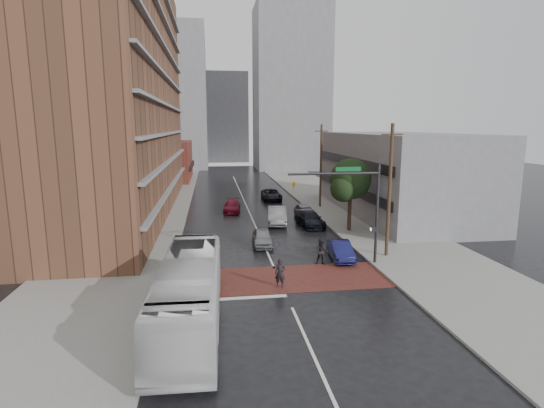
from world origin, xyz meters
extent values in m
plane|color=black|center=(0.00, 0.00, 0.00)|extent=(160.00, 160.00, 0.00)
cube|color=brown|center=(0.00, 0.50, 0.01)|extent=(14.00, 5.00, 0.02)
cube|color=gray|center=(-11.50, 25.00, 0.07)|extent=(9.00, 90.00, 0.15)
cube|color=gray|center=(11.50, 25.00, 0.07)|extent=(9.00, 90.00, 0.15)
cube|color=brown|center=(-14.00, 24.00, 14.00)|extent=(10.00, 44.00, 28.00)
cube|color=maroon|center=(-12.00, 54.00, 3.50)|extent=(8.00, 16.00, 7.00)
cube|color=gray|center=(16.50, 20.00, 4.50)|extent=(11.00, 26.00, 9.00)
cube|color=gray|center=(-14.00, 78.00, 16.00)|extent=(18.00, 16.00, 32.00)
cube|color=gray|center=(14.00, 72.00, 18.00)|extent=(16.00, 14.00, 36.00)
cube|color=gray|center=(0.00, 95.00, 12.00)|extent=(12.00, 10.00, 24.00)
cylinder|color=#332319|center=(8.50, 12.00, 2.00)|extent=(0.36, 0.36, 4.00)
sphere|color=#1D3116|center=(8.50, 12.00, 5.00)|extent=(3.80, 3.80, 3.80)
sphere|color=#1D3116|center=(7.60, 11.20, 4.20)|extent=(2.40, 2.40, 2.40)
sphere|color=#1D3116|center=(9.30, 12.80, 4.40)|extent=(2.60, 2.60, 2.60)
cylinder|color=#2D2D33|center=(7.30, 2.50, 3.60)|extent=(0.20, 0.20, 7.20)
cylinder|color=#2D2D33|center=(4.10, 2.50, 6.60)|extent=(6.40, 0.16, 0.16)
imported|color=gold|center=(1.30, 2.50, 5.60)|extent=(0.20, 0.16, 1.00)
cube|color=#0C5926|center=(5.10, 2.50, 6.90)|extent=(1.80, 0.05, 0.30)
cube|color=#2D2D33|center=(7.05, 2.50, 2.60)|extent=(0.30, 0.30, 0.35)
cylinder|color=#473321|center=(8.80, 4.00, 5.00)|extent=(0.26, 0.26, 10.00)
cube|color=#473321|center=(8.80, 4.00, 9.20)|extent=(1.60, 0.12, 0.12)
cylinder|color=#473321|center=(8.80, 24.00, 5.00)|extent=(0.26, 0.26, 10.00)
cube|color=#473321|center=(8.80, 24.00, 9.20)|extent=(1.60, 0.12, 0.12)
imported|color=silver|center=(-5.42, -5.29, 1.71)|extent=(3.27, 12.35, 3.41)
imported|color=black|center=(-0.16, -0.95, 0.91)|extent=(0.77, 0.63, 1.82)
imported|color=black|center=(3.48, 3.00, 0.93)|extent=(1.06, 0.93, 1.86)
imported|color=#929598|center=(-0.15, 8.40, 0.69)|extent=(1.87, 4.16, 1.39)
imported|color=#9FA0A6|center=(2.29, 16.07, 0.86)|extent=(2.49, 5.41, 1.72)
imported|color=maroon|center=(-1.96, 22.90, 0.65)|extent=(2.29, 4.65, 1.30)
imported|color=black|center=(3.69, 30.20, 0.73)|extent=(2.46, 5.27, 1.46)
imported|color=#16174F|center=(5.20, 4.00, 0.67)|extent=(1.76, 4.20, 1.35)
imported|color=black|center=(5.36, 14.67, 0.73)|extent=(2.43, 5.18, 1.46)
imported|color=#95969C|center=(5.67, 18.61, 0.75)|extent=(1.85, 4.41, 1.49)
camera|label=1|loc=(-4.16, -25.40, 9.81)|focal=28.00mm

